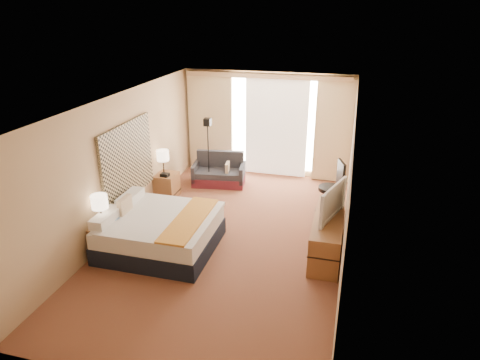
% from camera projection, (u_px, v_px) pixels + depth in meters
% --- Properties ---
extents(floor, '(4.20, 7.00, 0.02)m').
position_uv_depth(floor, '(228.00, 238.00, 8.07)').
color(floor, '#571C18').
rests_on(floor, ground).
extents(ceiling, '(4.20, 7.00, 0.02)m').
position_uv_depth(ceiling, '(226.00, 101.00, 7.08)').
color(ceiling, white).
rests_on(ceiling, wall_back).
extents(wall_back, '(4.20, 0.02, 2.60)m').
position_uv_depth(wall_back, '(267.00, 124.00, 10.70)').
color(wall_back, tan).
rests_on(wall_back, ground).
extents(wall_front, '(4.20, 0.02, 2.60)m').
position_uv_depth(wall_front, '(131.00, 293.00, 4.45)').
color(wall_front, tan).
rests_on(wall_front, ground).
extents(wall_left, '(0.02, 7.00, 2.60)m').
position_uv_depth(wall_left, '(121.00, 163.00, 8.07)').
color(wall_left, tan).
rests_on(wall_left, ground).
extents(wall_right, '(0.02, 7.00, 2.60)m').
position_uv_depth(wall_right, '(348.00, 186.00, 7.07)').
color(wall_right, tan).
rests_on(wall_right, ground).
extents(headboard, '(0.06, 1.85, 1.50)m').
position_uv_depth(headboard, '(128.00, 161.00, 8.25)').
color(headboard, black).
rests_on(headboard, wall_left).
extents(nightstand_left, '(0.45, 0.52, 0.55)m').
position_uv_depth(nightstand_left, '(108.00, 240.00, 7.47)').
color(nightstand_left, brown).
rests_on(nightstand_left, floor).
extents(nightstand_right, '(0.45, 0.52, 0.55)m').
position_uv_depth(nightstand_right, '(167.00, 185.00, 9.70)').
color(nightstand_right, brown).
rests_on(nightstand_right, floor).
extents(media_dresser, '(0.50, 1.80, 0.70)m').
position_uv_depth(media_dresser, '(327.00, 234.00, 7.49)').
color(media_dresser, brown).
rests_on(media_dresser, floor).
extents(window, '(2.30, 0.02, 2.30)m').
position_uv_depth(window, '(277.00, 125.00, 10.60)').
color(window, silver).
rests_on(window, wall_back).
extents(curtains, '(4.12, 0.19, 2.56)m').
position_uv_depth(curtains, '(266.00, 121.00, 10.56)').
color(curtains, beige).
rests_on(curtains, floor).
extents(bed, '(1.90, 1.74, 0.92)m').
position_uv_depth(bed, '(160.00, 232.00, 7.61)').
color(bed, black).
rests_on(bed, floor).
extents(loveseat, '(1.32, 0.84, 0.77)m').
position_uv_depth(loveseat, '(219.00, 174.00, 10.42)').
color(loveseat, '#591922').
rests_on(loveseat, floor).
extents(floor_lamp, '(0.21, 0.21, 1.67)m').
position_uv_depth(floor_lamp, '(208.00, 139.00, 9.95)').
color(floor_lamp, black).
rests_on(floor_lamp, floor).
extents(desk_chair, '(0.56, 0.55, 1.14)m').
position_uv_depth(desk_chair, '(333.00, 190.00, 8.89)').
color(desk_chair, black).
rests_on(desk_chair, floor).
extents(lamp_left, '(0.28, 0.28, 0.58)m').
position_uv_depth(lamp_left, '(99.00, 202.00, 7.18)').
color(lamp_left, black).
rests_on(lamp_left, nightstand_left).
extents(lamp_right, '(0.27, 0.27, 0.57)m').
position_uv_depth(lamp_right, '(163.00, 156.00, 9.42)').
color(lamp_right, black).
rests_on(lamp_right, nightstand_right).
extents(tissue_box, '(0.14, 0.14, 0.11)m').
position_uv_depth(tissue_box, '(115.00, 221.00, 7.41)').
color(tissue_box, '#83A3CA').
rests_on(tissue_box, nightstand_left).
extents(telephone, '(0.19, 0.16, 0.07)m').
position_uv_depth(telephone, '(165.00, 175.00, 9.47)').
color(telephone, black).
rests_on(telephone, nightstand_right).
extents(television, '(0.45, 1.03, 0.60)m').
position_uv_depth(television, '(327.00, 200.00, 7.26)').
color(television, black).
rests_on(television, media_dresser).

